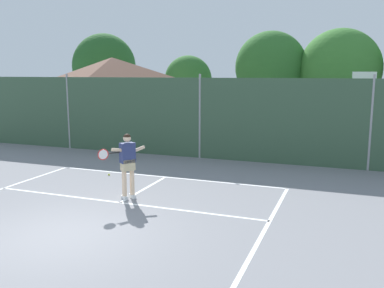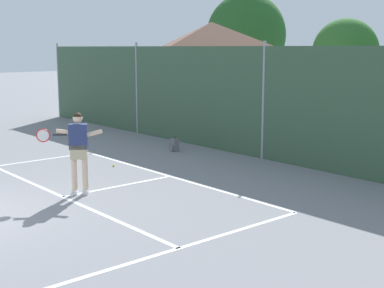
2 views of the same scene
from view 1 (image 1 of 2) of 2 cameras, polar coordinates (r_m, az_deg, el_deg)
The scene contains 9 objects.
ground_plane at distance 9.79m, azimuth -17.27°, elevation -11.81°, with size 120.00×120.00×0.00m, color gray.
court_markings at distance 10.27m, azimuth -15.03°, elevation -10.65°, with size 8.30×11.10×0.01m.
chainlink_fence at distance 17.20m, azimuth 1.08°, elevation 3.54°, with size 26.09×0.09×3.46m.
basketball_hoop at distance 18.13m, azimuth 22.27°, elevation 5.20°, with size 0.90×0.67×3.55m.
clubhouse_building at distance 23.19m, azimuth -10.72°, elevation 6.41°, with size 7.44×4.68×4.31m.
treeline_backdrop at distance 27.77m, azimuth 9.40°, elevation 10.25°, with size 25.97×4.39×6.35m.
tennis_player at distance 11.77m, azimuth -8.84°, elevation -2.20°, with size 0.81×1.26×1.85m.
tennis_ball at distance 14.75m, azimuth -11.29°, elevation -4.12°, with size 0.07×0.07×0.07m, color #CCE033.
backpack_grey at distance 17.37m, azimuth -8.57°, elevation -1.40°, with size 0.31×0.28×0.46m.
Camera 1 is at (5.71, -7.12, 3.53)m, focal length 39.03 mm.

